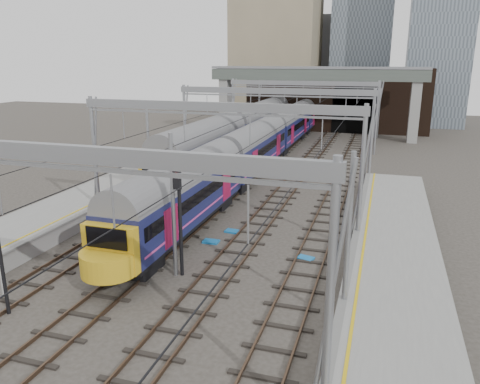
% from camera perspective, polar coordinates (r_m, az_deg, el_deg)
% --- Properties ---
extents(ground, '(160.00, 160.00, 0.00)m').
position_cam_1_polar(ground, '(21.84, -10.07, -12.14)').
color(ground, '#38332D').
rests_on(ground, ground).
extents(platform_left, '(4.32, 55.00, 1.12)m').
position_cam_1_polar(platform_left, '(29.13, -25.98, -5.07)').
color(platform_left, gray).
rests_on(platform_left, ground).
extents(platform_right, '(4.32, 47.00, 1.12)m').
position_cam_1_polar(platform_right, '(18.26, 18.48, -16.81)').
color(platform_right, gray).
rests_on(platform_right, ground).
extents(tracks, '(14.40, 80.00, 0.22)m').
position_cam_1_polar(tracks, '(34.80, 1.21, -1.07)').
color(tracks, '#4C3828').
rests_on(tracks, ground).
extents(overhead_line, '(16.80, 80.00, 8.00)m').
position_cam_1_polar(overhead_line, '(39.73, 3.91, 10.65)').
color(overhead_line, gray).
rests_on(overhead_line, ground).
extents(retaining_wall, '(28.00, 2.75, 9.00)m').
position_cam_1_polar(retaining_wall, '(69.61, 11.02, 10.80)').
color(retaining_wall, black).
rests_on(retaining_wall, ground).
extents(overbridge, '(28.00, 3.00, 9.25)m').
position_cam_1_polar(overbridge, '(63.73, 9.24, 13.08)').
color(overbridge, gray).
rests_on(overbridge, ground).
extents(city_skyline, '(37.50, 27.50, 60.00)m').
position_cam_1_polar(city_skyline, '(87.98, 13.90, 19.97)').
color(city_skyline, tan).
rests_on(city_skyline, ground).
extents(train_main, '(2.71, 62.62, 4.69)m').
position_cam_1_polar(train_main, '(49.63, 4.08, 6.88)').
color(train_main, black).
rests_on(train_main, ground).
extents(train_second, '(2.99, 68.98, 5.07)m').
position_cam_1_polar(train_second, '(65.63, 3.86, 9.23)').
color(train_second, black).
rests_on(train_second, ground).
extents(signal_near_centre, '(0.42, 0.48, 5.39)m').
position_cam_1_polar(signal_near_centre, '(22.11, -7.41, -2.22)').
color(signal_near_centre, black).
rests_on(signal_near_centre, ground).
extents(equip_cover_a, '(0.92, 0.66, 0.11)m').
position_cam_1_polar(equip_cover_a, '(27.12, -3.56, -6.05)').
color(equip_cover_a, '#176CB3').
rests_on(equip_cover_a, ground).
extents(equip_cover_b, '(0.91, 0.68, 0.10)m').
position_cam_1_polar(equip_cover_b, '(28.65, -0.94, -4.80)').
color(equip_cover_b, '#176CB3').
rests_on(equip_cover_b, ground).
extents(equip_cover_c, '(0.97, 0.79, 0.10)m').
position_cam_1_polar(equip_cover_c, '(25.17, 7.98, -7.99)').
color(equip_cover_c, '#176CB3').
rests_on(equip_cover_c, ground).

